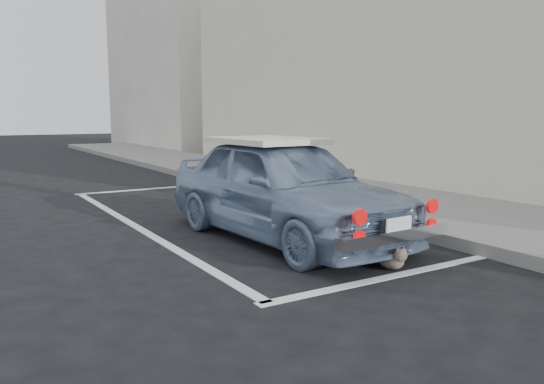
{
  "coord_description": "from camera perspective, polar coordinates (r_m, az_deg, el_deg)",
  "views": [
    {
      "loc": [
        -3.03,
        -4.04,
        1.52
      ],
      "look_at": [
        -0.27,
        0.46,
        0.75
      ],
      "focal_mm": 35.0,
      "sensor_mm": 36.0,
      "label": 1
    }
  ],
  "objects": [
    {
      "name": "cat",
      "position": [
        5.42,
        12.76,
        -6.86
      ],
      "size": [
        0.27,
        0.5,
        0.27
      ],
      "rotation": [
        0.0,
        0.0,
        -0.13
      ],
      "color": "#756759",
      "rests_on": "ground"
    },
    {
      "name": "sidewalk",
      "position": [
        8.8,
        14.15,
        -1.4
      ],
      "size": [
        2.8,
        40.0,
        0.15
      ],
      "primitive_type": "cube",
      "color": "slate",
      "rests_on": "ground"
    },
    {
      "name": "pline_rear",
      "position": [
        5.22,
        12.95,
        -8.79
      ],
      "size": [
        3.0,
        0.12,
        0.01
      ],
      "primitive_type": "cube",
      "color": "silver",
      "rests_on": "ground"
    },
    {
      "name": "pline_front",
      "position": [
        11.22,
        -12.91,
        0.34
      ],
      "size": [
        3.0,
        0.12,
        0.01
      ],
      "primitive_type": "cube",
      "color": "silver",
      "rests_on": "ground"
    },
    {
      "name": "retro_coupe",
      "position": [
        6.48,
        1.25,
        0.52
      ],
      "size": [
        1.7,
        3.81,
        1.27
      ],
      "rotation": [
        0.0,
        0.0,
        0.06
      ],
      "color": "#6F84A4",
      "rests_on": "ground"
    },
    {
      "name": "pline_side",
      "position": [
        7.51,
        -14.43,
        -3.61
      ],
      "size": [
        0.12,
        7.0,
        0.01
      ],
      "primitive_type": "cube",
      "color": "silver",
      "rests_on": "ground"
    },
    {
      "name": "shop_building",
      "position": [
        12.49,
        18.38,
        16.96
      ],
      "size": [
        3.5,
        18.0,
        7.0
      ],
      "color": "beige",
      "rests_on": "ground"
    },
    {
      "name": "ground",
      "position": [
        5.27,
        5.16,
        -8.49
      ],
      "size": [
        80.0,
        80.0,
        0.0
      ],
      "primitive_type": "plane",
      "color": "black",
      "rests_on": "ground"
    },
    {
      "name": "building_far",
      "position": [
        25.92,
        -10.49,
        13.68
      ],
      "size": [
        3.5,
        10.0,
        8.0
      ],
      "primitive_type": "cube",
      "color": "beige",
      "rests_on": "ground"
    }
  ]
}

